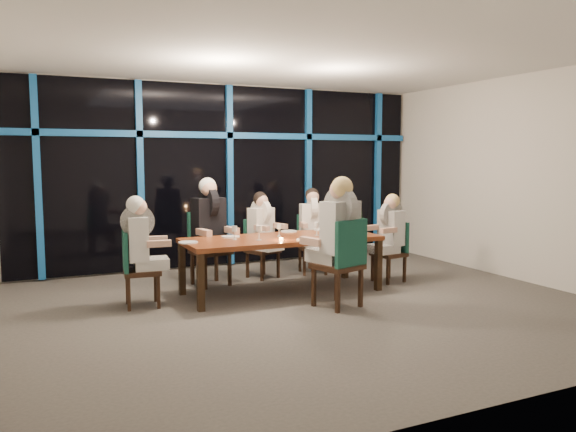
{
  "coord_description": "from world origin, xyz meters",
  "views": [
    {
      "loc": [
        -3.02,
        -5.92,
        1.81
      ],
      "look_at": [
        0.0,
        0.6,
        1.05
      ],
      "focal_mm": 35.0,
      "sensor_mm": 36.0,
      "label": 1
    }
  ],
  "objects_px": {
    "diner_near_mid": "(338,223)",
    "wine_bottle": "(361,225)",
    "chair_far_mid": "(259,245)",
    "diner_end_right": "(389,225)",
    "diner_far_left": "(210,216)",
    "diner_far_right": "(313,218)",
    "chair_far_right": "(312,240)",
    "diner_far_mid": "(262,222)",
    "chair_end_right": "(393,248)",
    "chair_end_left": "(135,265)",
    "water_pitcher": "(335,227)",
    "chair_near_mid": "(343,259)",
    "chair_far_left": "(207,244)",
    "dining_table": "(282,242)",
    "diner_end_left": "(141,235)"
  },
  "relations": [
    {
      "from": "chair_far_right",
      "to": "diner_far_mid",
      "type": "relative_size",
      "value": 1.05
    },
    {
      "from": "chair_far_left",
      "to": "chair_end_right",
      "type": "distance_m",
      "value": 2.68
    },
    {
      "from": "diner_far_left",
      "to": "diner_end_right",
      "type": "relative_size",
      "value": 1.19
    },
    {
      "from": "diner_far_mid",
      "to": "diner_end_left",
      "type": "xyz_separation_m",
      "value": [
        -1.94,
        -0.89,
        0.03
      ]
    },
    {
      "from": "diner_far_left",
      "to": "diner_far_right",
      "type": "relative_size",
      "value": 1.14
    },
    {
      "from": "diner_near_mid",
      "to": "chair_end_left",
      "type": "bearing_deg",
      "value": -41.03
    },
    {
      "from": "chair_far_mid",
      "to": "diner_end_right",
      "type": "xyz_separation_m",
      "value": [
        1.59,
        -1.09,
        0.34
      ]
    },
    {
      "from": "chair_far_mid",
      "to": "diner_end_left",
      "type": "distance_m",
      "value": 2.18
    },
    {
      "from": "chair_far_mid",
      "to": "wine_bottle",
      "type": "distance_m",
      "value": 1.62
    },
    {
      "from": "chair_end_right",
      "to": "diner_near_mid",
      "type": "relative_size",
      "value": 0.83
    },
    {
      "from": "chair_far_mid",
      "to": "diner_end_right",
      "type": "bearing_deg",
      "value": -53.82
    },
    {
      "from": "chair_near_mid",
      "to": "water_pitcher",
      "type": "bearing_deg",
      "value": -130.39
    },
    {
      "from": "chair_far_left",
      "to": "chair_end_left",
      "type": "relative_size",
      "value": 1.13
    },
    {
      "from": "chair_end_right",
      "to": "chair_end_left",
      "type": "bearing_deg",
      "value": -100.03
    },
    {
      "from": "diner_end_left",
      "to": "diner_end_right",
      "type": "distance_m",
      "value": 3.51
    },
    {
      "from": "dining_table",
      "to": "diner_far_mid",
      "type": "distance_m",
      "value": 0.99
    },
    {
      "from": "chair_far_left",
      "to": "diner_far_left",
      "type": "bearing_deg",
      "value": -90.0
    },
    {
      "from": "dining_table",
      "to": "diner_far_mid",
      "type": "relative_size",
      "value": 3.03
    },
    {
      "from": "chair_end_left",
      "to": "diner_far_right",
      "type": "height_order",
      "value": "diner_far_right"
    },
    {
      "from": "diner_near_mid",
      "to": "wine_bottle",
      "type": "relative_size",
      "value": 3.36
    },
    {
      "from": "diner_end_right",
      "to": "diner_end_left",
      "type": "bearing_deg",
      "value": -100.15
    },
    {
      "from": "chair_far_mid",
      "to": "chair_far_right",
      "type": "distance_m",
      "value": 0.88
    },
    {
      "from": "chair_far_right",
      "to": "diner_far_mid",
      "type": "xyz_separation_m",
      "value": [
        -0.85,
        -0.05,
        0.34
      ]
    },
    {
      "from": "chair_near_mid",
      "to": "diner_end_right",
      "type": "height_order",
      "value": "diner_end_right"
    },
    {
      "from": "chair_near_mid",
      "to": "chair_far_right",
      "type": "bearing_deg",
      "value": -123.47
    },
    {
      "from": "diner_near_mid",
      "to": "wine_bottle",
      "type": "distance_m",
      "value": 1.15
    },
    {
      "from": "diner_far_mid",
      "to": "water_pitcher",
      "type": "height_order",
      "value": "diner_far_mid"
    },
    {
      "from": "dining_table",
      "to": "chair_far_right",
      "type": "height_order",
      "value": "chair_far_right"
    },
    {
      "from": "chair_far_right",
      "to": "water_pitcher",
      "type": "relative_size",
      "value": 4.2
    },
    {
      "from": "diner_end_left",
      "to": "dining_table",
      "type": "bearing_deg",
      "value": -86.5
    },
    {
      "from": "chair_far_right",
      "to": "diner_far_right",
      "type": "distance_m",
      "value": 0.37
    },
    {
      "from": "chair_far_left",
      "to": "diner_near_mid",
      "type": "xyz_separation_m",
      "value": [
        1.07,
        -1.84,
        0.45
      ]
    },
    {
      "from": "chair_far_mid",
      "to": "chair_end_right",
      "type": "relative_size",
      "value": 1.01
    },
    {
      "from": "wine_bottle",
      "to": "diner_end_left",
      "type": "bearing_deg",
      "value": 175.74
    },
    {
      "from": "chair_end_left",
      "to": "diner_near_mid",
      "type": "distance_m",
      "value": 2.5
    },
    {
      "from": "water_pitcher",
      "to": "dining_table",
      "type": "bearing_deg",
      "value": 164.87
    },
    {
      "from": "chair_end_right",
      "to": "diner_near_mid",
      "type": "distance_m",
      "value": 1.78
    },
    {
      "from": "diner_end_left",
      "to": "chair_far_left",
      "type": "bearing_deg",
      "value": -46.34
    },
    {
      "from": "chair_far_mid",
      "to": "water_pitcher",
      "type": "xyz_separation_m",
      "value": [
        0.65,
        -1.16,
        0.37
      ]
    },
    {
      "from": "chair_far_right",
      "to": "diner_near_mid",
      "type": "bearing_deg",
      "value": -94.31
    },
    {
      "from": "wine_bottle",
      "to": "water_pitcher",
      "type": "bearing_deg",
      "value": 176.25
    },
    {
      "from": "chair_near_mid",
      "to": "diner_near_mid",
      "type": "distance_m",
      "value": 0.43
    },
    {
      "from": "chair_near_mid",
      "to": "water_pitcher",
      "type": "xyz_separation_m",
      "value": [
        0.4,
        0.9,
        0.26
      ]
    },
    {
      "from": "chair_far_right",
      "to": "diner_far_left",
      "type": "xyz_separation_m",
      "value": [
        -1.7,
        -0.19,
        0.48
      ]
    },
    {
      "from": "chair_end_right",
      "to": "diner_far_left",
      "type": "xyz_separation_m",
      "value": [
        -2.49,
        0.86,
        0.5
      ]
    },
    {
      "from": "chair_far_mid",
      "to": "diner_far_left",
      "type": "xyz_separation_m",
      "value": [
        -0.83,
        -0.22,
        0.5
      ]
    },
    {
      "from": "diner_near_mid",
      "to": "chair_end_right",
      "type": "bearing_deg",
      "value": -164.46
    },
    {
      "from": "chair_near_mid",
      "to": "diner_far_mid",
      "type": "xyz_separation_m",
      "value": [
        -0.22,
        1.99,
        0.24
      ]
    },
    {
      "from": "chair_far_mid",
      "to": "diner_far_right",
      "type": "bearing_deg",
      "value": -25.81
    },
    {
      "from": "diner_far_mid",
      "to": "water_pitcher",
      "type": "bearing_deg",
      "value": -79.52
    }
  ]
}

